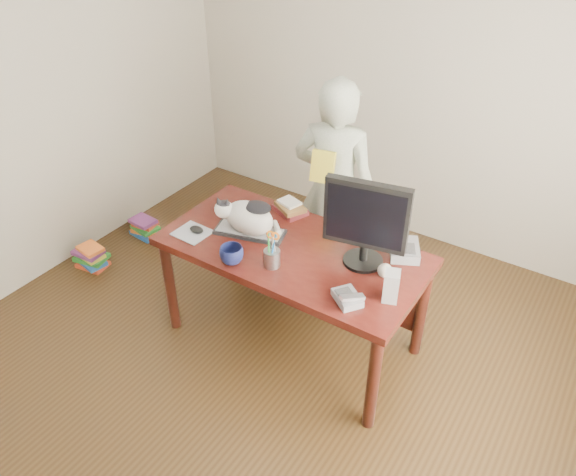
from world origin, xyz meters
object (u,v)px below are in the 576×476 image
at_px(mouse, 197,230).
at_px(person, 334,190).
at_px(monitor, 366,220).
at_px(book_pile_a, 91,257).
at_px(book_pile_b, 145,227).
at_px(desk, 299,261).
at_px(keyboard, 250,232).
at_px(phone, 348,298).
at_px(calculator, 404,250).
at_px(book_stack, 290,208).
at_px(speaker, 391,286).
at_px(cat, 247,216).
at_px(baseball, 385,271).
at_px(coffee_mug, 232,255).
at_px(pen_cup, 272,256).

bearing_deg(mouse, person, 62.23).
distance_m(monitor, mouse, 1.08).
height_order(book_pile_a, book_pile_b, book_pile_a).
relative_size(desk, keyboard, 3.44).
height_order(desk, phone, phone).
bearing_deg(calculator, book_stack, 151.32).
bearing_deg(speaker, monitor, 123.37).
xyz_separation_m(cat, speaker, (1.00, -0.09, -0.04)).
height_order(baseball, person, person).
bearing_deg(calculator, coffee_mug, -169.47).
relative_size(speaker, calculator, 0.66).
xyz_separation_m(coffee_mug, book_pile_b, (-1.51, 0.66, -0.73)).
height_order(mouse, person, person).
bearing_deg(monitor, speaker, -47.55).
height_order(cat, speaker, cat).
relative_size(monitor, calculator, 1.96).
bearing_deg(book_pile_b, speaker, -10.82).
relative_size(cat, pen_cup, 1.74).
bearing_deg(coffee_mug, cat, 109.76).
xyz_separation_m(phone, speaker, (0.18, 0.14, 0.06)).
bearing_deg(cat, book_pile_a, 171.32).
bearing_deg(pen_cup, monitor, 35.10).
xyz_separation_m(keyboard, book_stack, (0.08, 0.34, 0.02)).
bearing_deg(phone, book_pile_b, -159.13).
xyz_separation_m(desk, calculator, (0.58, 0.23, 0.18)).
bearing_deg(speaker, person, 114.90).
relative_size(coffee_mug, book_pile_a, 0.51).
height_order(coffee_mug, speaker, speaker).
distance_m(keyboard, person, 0.72).
xyz_separation_m(monitor, calculator, (0.16, 0.22, -0.27)).
height_order(coffee_mug, book_pile_a, coffee_mug).
height_order(desk, book_pile_b, desk).
relative_size(cat, book_pile_a, 1.56).
height_order(monitor, baseball, monitor).
bearing_deg(coffee_mug, book_pile_a, 175.74).
bearing_deg(coffee_mug, book_stack, 91.44).
xyz_separation_m(monitor, baseball, (0.16, -0.04, -0.26)).
height_order(mouse, book_pile_b, mouse).
bearing_deg(pen_cup, baseball, 24.24).
height_order(coffee_mug, baseball, coffee_mug).
distance_m(cat, speaker, 1.01).
height_order(cat, monitor, monitor).
bearing_deg(cat, book_stack, 60.10).
bearing_deg(baseball, person, 137.45).
distance_m(calculator, book_pile_b, 2.41).
xyz_separation_m(desk, phone, (0.51, -0.33, 0.17)).
distance_m(coffee_mug, book_stack, 0.64).
bearing_deg(book_pile_b, book_pile_a, -93.13).
relative_size(speaker, book_stack, 0.71).
xyz_separation_m(cat, monitor, (0.74, 0.11, 0.18)).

